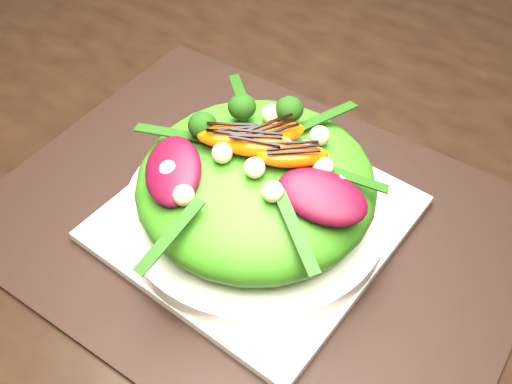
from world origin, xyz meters
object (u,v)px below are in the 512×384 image
Objects in this scene: plate_base at (256,218)px; lettuce_mound at (256,183)px; dining_table at (213,81)px; placemat at (256,222)px; orange_segment at (254,137)px; salad_bowl at (256,208)px.

plate_base is 1.14× the size of lettuce_mound.
dining_table is 0.27m from plate_base.
dining_table reaches higher than placemat.
placemat is 0.06m from lettuce_mound.
placemat is 2.00× the size of plate_base.
dining_table is at bearing 139.56° from orange_segment.
salad_bowl is 0.09m from orange_segment.
placemat is 8.12× the size of orange_segment.
lettuce_mound is (0.21, -0.18, 0.08)m from dining_table.
orange_segment is (0.20, -0.17, 0.13)m from dining_table.
dining_table reaches higher than orange_segment.
orange_segment reaches higher than lettuce_mound.
dining_table is at bearing 139.23° from salad_bowl.
placemat is 2.28× the size of lettuce_mound.
plate_base reaches higher than placemat.
dining_table is 3.02× the size of placemat.
plate_base is at bearing 0.00° from placemat.
plate_base is 4.06× the size of orange_segment.
placemat is (0.21, -0.18, 0.02)m from dining_table.
lettuce_mound reaches higher than salad_bowl.
salad_bowl is at bearing 135.00° from lettuce_mound.
lettuce_mound is at bearing -45.00° from salad_bowl.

